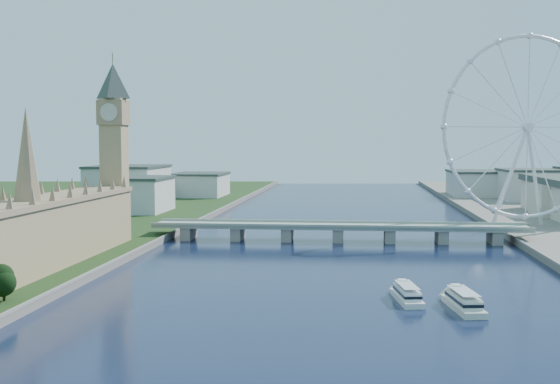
# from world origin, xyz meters

# --- Properties ---
(parliament_range) EXTENTS (24.00, 200.00, 70.00)m
(parliament_range) POSITION_xyz_m (-128.00, 170.00, 18.48)
(parliament_range) COLOR tan
(parliament_range) RESTS_ON ground
(big_ben) EXTENTS (20.02, 20.02, 110.00)m
(big_ben) POSITION_xyz_m (-128.00, 278.00, 66.57)
(big_ben) COLOR tan
(big_ben) RESTS_ON ground
(westminster_bridge) EXTENTS (220.00, 22.00, 9.50)m
(westminster_bridge) POSITION_xyz_m (0.00, 300.00, 6.63)
(westminster_bridge) COLOR gray
(westminster_bridge) RESTS_ON ground
(london_eye) EXTENTS (113.60, 39.12, 124.30)m
(london_eye) POSITION_xyz_m (119.98, 355.08, 67.52)
(london_eye) COLOR silver
(london_eye) RESTS_ON ground
(city_skyline) EXTENTS (505.00, 280.00, 32.00)m
(city_skyline) POSITION_xyz_m (39.22, 560.08, 16.96)
(city_skyline) COLOR beige
(city_skyline) RESTS_ON ground
(tour_boat_near) EXTENTS (11.92, 30.59, 6.58)m
(tour_boat_near) POSITION_xyz_m (28.85, 144.28, 0.00)
(tour_boat_near) COLOR silver
(tour_boat_near) RESTS_ON ground
(tour_boat_far) EXTENTS (12.92, 33.12, 7.15)m
(tour_boat_far) POSITION_xyz_m (47.37, 133.09, 0.00)
(tour_boat_far) COLOR beige
(tour_boat_far) RESTS_ON ground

